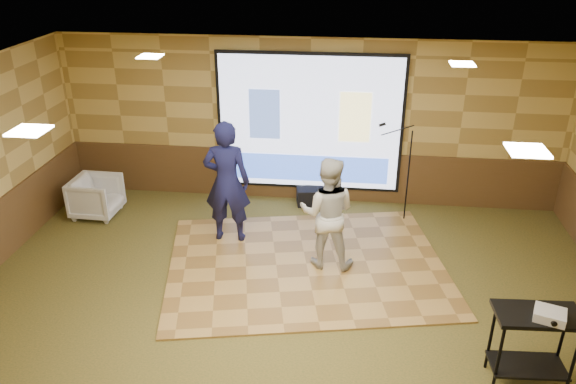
# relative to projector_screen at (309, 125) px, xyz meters

# --- Properties ---
(ground) EXTENTS (9.00, 9.00, 0.00)m
(ground) POSITION_rel_projector_screen_xyz_m (0.00, -3.44, -1.47)
(ground) COLOR #353D1C
(ground) RESTS_ON ground
(room_shell) EXTENTS (9.04, 7.04, 3.02)m
(room_shell) POSITION_rel_projector_screen_xyz_m (0.00, -3.44, 0.62)
(room_shell) COLOR tan
(room_shell) RESTS_ON ground
(wainscot_back) EXTENTS (9.00, 0.04, 0.95)m
(wainscot_back) POSITION_rel_projector_screen_xyz_m (0.00, 0.04, -1.00)
(wainscot_back) COLOR #52391B
(wainscot_back) RESTS_ON ground
(projector_screen) EXTENTS (3.32, 0.06, 2.52)m
(projector_screen) POSITION_rel_projector_screen_xyz_m (0.00, 0.00, 0.00)
(projector_screen) COLOR black
(projector_screen) RESTS_ON room_shell
(downlight_nw) EXTENTS (0.32, 0.32, 0.02)m
(downlight_nw) POSITION_rel_projector_screen_xyz_m (-2.20, -1.64, 1.50)
(downlight_nw) COLOR beige
(downlight_nw) RESTS_ON room_shell
(downlight_ne) EXTENTS (0.32, 0.32, 0.02)m
(downlight_ne) POSITION_rel_projector_screen_xyz_m (2.20, -1.64, 1.50)
(downlight_ne) COLOR beige
(downlight_ne) RESTS_ON room_shell
(downlight_sw) EXTENTS (0.32, 0.32, 0.02)m
(downlight_sw) POSITION_rel_projector_screen_xyz_m (-2.20, -4.94, 1.50)
(downlight_sw) COLOR beige
(downlight_sw) RESTS_ON room_shell
(downlight_se) EXTENTS (0.32, 0.32, 0.02)m
(downlight_se) POSITION_rel_projector_screen_xyz_m (2.20, -4.94, 1.50)
(downlight_se) COLOR beige
(downlight_se) RESTS_ON room_shell
(dance_floor) EXTENTS (4.67, 3.90, 0.03)m
(dance_floor) POSITION_rel_projector_screen_xyz_m (0.16, -2.29, -1.46)
(dance_floor) COLOR #A87E3D
(dance_floor) RESTS_ON ground
(player_left) EXTENTS (0.75, 0.50, 2.01)m
(player_left) POSITION_rel_projector_screen_xyz_m (-1.16, -1.64, -0.44)
(player_left) COLOR #151642
(player_left) RESTS_ON dance_floor
(player_right) EXTENTS (0.88, 0.71, 1.72)m
(player_right) POSITION_rel_projector_screen_xyz_m (0.45, -2.24, -0.59)
(player_right) COLOR beige
(player_right) RESTS_ON dance_floor
(av_table) EXTENTS (0.91, 0.48, 0.95)m
(av_table) POSITION_rel_projector_screen_xyz_m (2.81, -4.42, -0.81)
(av_table) COLOR black
(av_table) RESTS_ON ground
(projector) EXTENTS (0.38, 0.35, 0.10)m
(projector) POSITION_rel_projector_screen_xyz_m (2.88, -4.51, -0.47)
(projector) COLOR silver
(projector) RESTS_ON av_table
(mic_stand) EXTENTS (0.70, 0.29, 1.78)m
(mic_stand) POSITION_rel_projector_screen_xyz_m (1.68, -0.63, -0.98)
(mic_stand) COLOR black
(mic_stand) RESTS_ON ground
(banquet_chair) EXTENTS (0.81, 0.79, 0.71)m
(banquet_chair) POSITION_rel_projector_screen_xyz_m (-3.67, -1.05, -1.12)
(banquet_chair) COLOR gray
(banquet_chair) RESTS_ON ground
(duffel_bag) EXTENTS (0.55, 0.42, 0.31)m
(duffel_bag) POSITION_rel_projector_screen_xyz_m (0.06, -0.19, -1.32)
(duffel_bag) COLOR black
(duffel_bag) RESTS_ON ground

